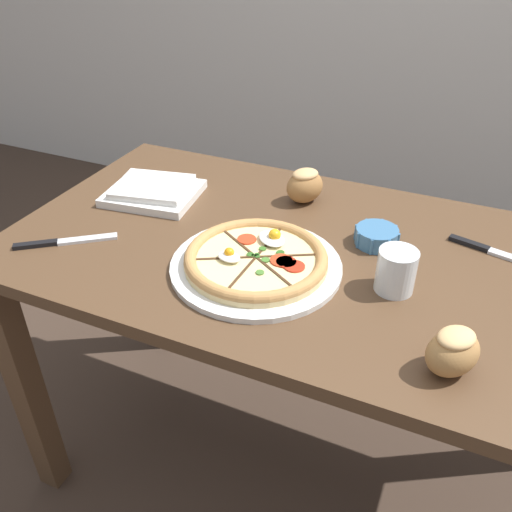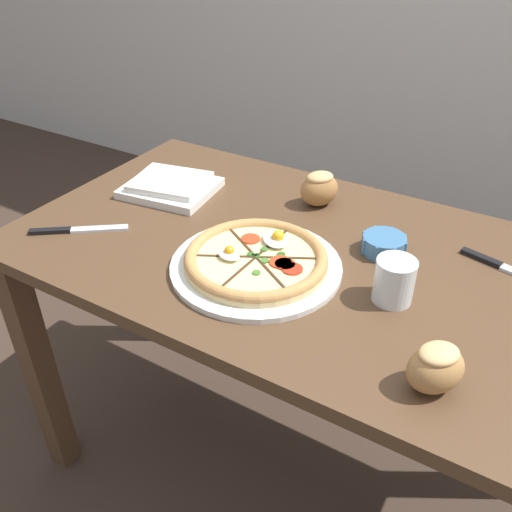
{
  "view_description": "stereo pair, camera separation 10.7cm",
  "coord_description": "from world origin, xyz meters",
  "px_view_note": "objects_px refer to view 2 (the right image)",
  "views": [
    {
      "loc": [
        0.28,
        -0.92,
        1.36
      ],
      "look_at": [
        -0.08,
        -0.11,
        0.77
      ],
      "focal_mm": 38.0,
      "sensor_mm": 36.0,
      "label": 1
    },
    {
      "loc": [
        0.37,
        -0.87,
        1.36
      ],
      "look_at": [
        -0.08,
        -0.11,
        0.77
      ],
      "focal_mm": 38.0,
      "sensor_mm": 36.0,
      "label": 2
    }
  ],
  "objects_px": {
    "bread_piece_mid": "(436,367)",
    "knife_main": "(508,269)",
    "knife_spare": "(77,230)",
    "pizza": "(256,261)",
    "dining_table": "(313,298)",
    "bread_piece_far": "(319,188)",
    "napkin_folded": "(170,186)",
    "ramekin_bowl": "(384,244)",
    "water_glass": "(394,283)"
  },
  "relations": [
    {
      "from": "ramekin_bowl",
      "to": "bread_piece_mid",
      "type": "xyz_separation_m",
      "value": [
        0.19,
        -0.32,
        0.02
      ]
    },
    {
      "from": "bread_piece_mid",
      "to": "knife_main",
      "type": "xyz_separation_m",
      "value": [
        0.04,
        0.38,
        -0.04
      ]
    },
    {
      "from": "bread_piece_far",
      "to": "water_glass",
      "type": "height_order",
      "value": "same"
    },
    {
      "from": "bread_piece_far",
      "to": "knife_spare",
      "type": "bearing_deg",
      "value": -136.15
    },
    {
      "from": "dining_table",
      "to": "ramekin_bowl",
      "type": "distance_m",
      "value": 0.19
    },
    {
      "from": "bread_piece_mid",
      "to": "knife_spare",
      "type": "relative_size",
      "value": 0.62
    },
    {
      "from": "bread_piece_mid",
      "to": "water_glass",
      "type": "xyz_separation_m",
      "value": [
        -0.12,
        0.18,
        -0.01
      ]
    },
    {
      "from": "knife_main",
      "to": "knife_spare",
      "type": "distance_m",
      "value": 0.91
    },
    {
      "from": "pizza",
      "to": "bread_piece_far",
      "type": "relative_size",
      "value": 2.93
    },
    {
      "from": "bread_piece_mid",
      "to": "knife_spare",
      "type": "height_order",
      "value": "bread_piece_mid"
    },
    {
      "from": "dining_table",
      "to": "bread_piece_mid",
      "type": "relative_size",
      "value": 11.66
    },
    {
      "from": "water_glass",
      "to": "dining_table",
      "type": "bearing_deg",
      "value": 161.05
    },
    {
      "from": "dining_table",
      "to": "napkin_folded",
      "type": "height_order",
      "value": "napkin_folded"
    },
    {
      "from": "bread_piece_far",
      "to": "knife_spare",
      "type": "height_order",
      "value": "bread_piece_far"
    },
    {
      "from": "ramekin_bowl",
      "to": "water_glass",
      "type": "xyz_separation_m",
      "value": [
        0.07,
        -0.14,
        0.02
      ]
    },
    {
      "from": "water_glass",
      "to": "knife_main",
      "type": "bearing_deg",
      "value": 50.85
    },
    {
      "from": "bread_piece_mid",
      "to": "knife_main",
      "type": "relative_size",
      "value": 0.56
    },
    {
      "from": "ramekin_bowl",
      "to": "knife_main",
      "type": "distance_m",
      "value": 0.25
    },
    {
      "from": "bread_piece_mid",
      "to": "water_glass",
      "type": "distance_m",
      "value": 0.22
    },
    {
      "from": "pizza",
      "to": "water_glass",
      "type": "height_order",
      "value": "water_glass"
    },
    {
      "from": "napkin_folded",
      "to": "knife_spare",
      "type": "bearing_deg",
      "value": -102.42
    },
    {
      "from": "pizza",
      "to": "ramekin_bowl",
      "type": "distance_m",
      "value": 0.27
    },
    {
      "from": "dining_table",
      "to": "bread_piece_far",
      "type": "height_order",
      "value": "bread_piece_far"
    },
    {
      "from": "ramekin_bowl",
      "to": "water_glass",
      "type": "bearing_deg",
      "value": -64.72
    },
    {
      "from": "knife_spare",
      "to": "knife_main",
      "type": "bearing_deg",
      "value": -15.46
    },
    {
      "from": "bread_piece_mid",
      "to": "knife_spare",
      "type": "bearing_deg",
      "value": 176.26
    },
    {
      "from": "dining_table",
      "to": "knife_main",
      "type": "bearing_deg",
      "value": 22.22
    },
    {
      "from": "dining_table",
      "to": "bread_piece_mid",
      "type": "xyz_separation_m",
      "value": [
        0.31,
        -0.24,
        0.16
      ]
    },
    {
      "from": "bread_piece_far",
      "to": "pizza",
      "type": "bearing_deg",
      "value": -88.3
    },
    {
      "from": "pizza",
      "to": "water_glass",
      "type": "distance_m",
      "value": 0.27
    },
    {
      "from": "pizza",
      "to": "knife_spare",
      "type": "distance_m",
      "value": 0.42
    },
    {
      "from": "bread_piece_far",
      "to": "knife_spare",
      "type": "relative_size",
      "value": 0.64
    },
    {
      "from": "dining_table",
      "to": "napkin_folded",
      "type": "relative_size",
      "value": 5.59
    },
    {
      "from": "napkin_folded",
      "to": "water_glass",
      "type": "distance_m",
      "value": 0.64
    },
    {
      "from": "dining_table",
      "to": "bread_piece_mid",
      "type": "height_order",
      "value": "bread_piece_mid"
    },
    {
      "from": "bread_piece_far",
      "to": "water_glass",
      "type": "relative_size",
      "value": 1.38
    },
    {
      "from": "pizza",
      "to": "ramekin_bowl",
      "type": "bearing_deg",
      "value": 43.62
    },
    {
      "from": "bread_piece_mid",
      "to": "bread_piece_far",
      "type": "xyz_separation_m",
      "value": [
        -0.4,
        0.44,
        0.0
      ]
    },
    {
      "from": "napkin_folded",
      "to": "bread_piece_far",
      "type": "relative_size",
      "value": 2.01
    },
    {
      "from": "bread_piece_mid",
      "to": "knife_spare",
      "type": "xyz_separation_m",
      "value": [
        -0.8,
        0.05,
        -0.04
      ]
    },
    {
      "from": "dining_table",
      "to": "water_glass",
      "type": "distance_m",
      "value": 0.25
    },
    {
      "from": "napkin_folded",
      "to": "knife_main",
      "type": "xyz_separation_m",
      "value": [
        0.79,
        0.07,
        -0.01
      ]
    },
    {
      "from": "ramekin_bowl",
      "to": "knife_spare",
      "type": "relative_size",
      "value": 0.53
    },
    {
      "from": "pizza",
      "to": "knife_main",
      "type": "relative_size",
      "value": 1.72
    },
    {
      "from": "dining_table",
      "to": "pizza",
      "type": "xyz_separation_m",
      "value": [
        -0.08,
        -0.11,
        0.13
      ]
    },
    {
      "from": "napkin_folded",
      "to": "water_glass",
      "type": "height_order",
      "value": "water_glass"
    },
    {
      "from": "knife_spare",
      "to": "water_glass",
      "type": "xyz_separation_m",
      "value": [
        0.68,
        0.12,
        0.03
      ]
    },
    {
      "from": "pizza",
      "to": "bread_piece_mid",
      "type": "relative_size",
      "value": 3.04
    },
    {
      "from": "knife_main",
      "to": "water_glass",
      "type": "xyz_separation_m",
      "value": [
        -0.17,
        -0.21,
        0.03
      ]
    },
    {
      "from": "knife_spare",
      "to": "pizza",
      "type": "bearing_deg",
      "value": -25.67
    }
  ]
}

